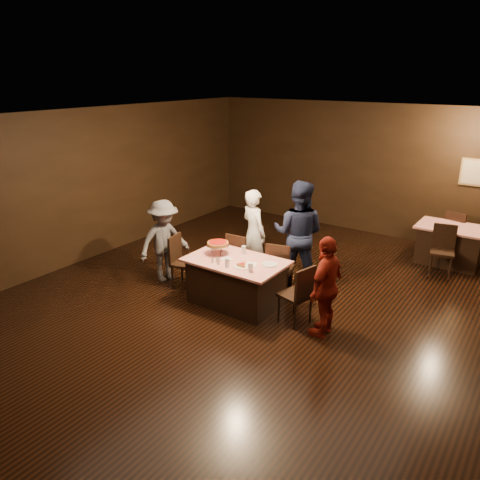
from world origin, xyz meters
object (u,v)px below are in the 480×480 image
at_px(glass_back, 244,250).
at_px(diner_red_shirt, 326,287).
at_px(diner_white_jacket, 254,233).
at_px(diner_grey_knit, 164,241).
at_px(main_table, 236,282).
at_px(glass_front_left, 227,263).
at_px(chair_far_right, 280,267).
at_px(chair_end_right, 295,294).
at_px(plate_empty, 270,264).
at_px(chair_far_left, 242,257).
at_px(chair_end_left, 185,262).
at_px(chair_back_far, 457,233).
at_px(chair_back_near, 442,251).
at_px(back_table, 450,245).
at_px(pizza_stand, 218,244).
at_px(glass_front_right, 250,267).
at_px(diner_navy_hoodie, 298,234).

bearing_deg(glass_back, diner_red_shirt, -12.12).
height_order(diner_white_jacket, diner_grey_knit, diner_white_jacket).
bearing_deg(main_table, diner_red_shirt, -2.05).
height_order(glass_front_left, glass_back, same).
relative_size(chair_far_right, diner_white_jacket, 0.58).
height_order(main_table, chair_end_right, chair_end_right).
xyz_separation_m(plate_empty, glass_front_left, (-0.50, -0.45, 0.06)).
bearing_deg(chair_far_left, main_table, 116.36).
height_order(chair_far_left, glass_front_left, chair_far_left).
relative_size(chair_end_left, chair_back_far, 1.00).
bearing_deg(plate_empty, chair_end_left, -174.81).
xyz_separation_m(chair_far_right, chair_back_near, (2.11, 2.41, 0.00)).
xyz_separation_m(back_table, chair_end_right, (-1.41, -3.86, 0.09)).
xyz_separation_m(chair_end_right, chair_back_far, (1.41, 4.46, 0.00)).
bearing_deg(back_table, chair_back_far, 90.00).
height_order(chair_end_left, plate_empty, chair_end_left).
distance_m(plate_empty, glass_back, 0.62).
distance_m(main_table, pizza_stand, 0.70).
relative_size(chair_far_left, chair_end_right, 1.00).
bearing_deg(back_table, main_table, -123.01).
bearing_deg(pizza_stand, chair_far_right, 41.19).
xyz_separation_m(main_table, back_table, (2.51, 3.86, 0.00)).
bearing_deg(glass_front_right, diner_white_jacket, 121.52).
relative_size(chair_far_right, pizza_stand, 2.50).
relative_size(chair_far_left, diner_navy_hoodie, 0.50).
height_order(chair_far_right, diner_grey_knit, diner_grey_knit).
height_order(chair_end_right, diner_navy_hoodie, diner_navy_hoodie).
height_order(chair_far_right, glass_back, chair_far_right).
distance_m(chair_end_right, chair_back_near, 3.46).
height_order(back_table, plate_empty, plate_empty).
xyz_separation_m(chair_far_left, diner_grey_knit, (-1.21, -0.72, 0.28)).
bearing_deg(chair_far_right, diner_navy_hoodie, -110.35).
xyz_separation_m(main_table, diner_navy_hoodie, (0.45, 1.27, 0.57)).
bearing_deg(main_table, chair_back_far, 60.65).
relative_size(back_table, chair_end_left, 1.37).
height_order(chair_end_right, diner_red_shirt, diner_red_shirt).
bearing_deg(glass_back, glass_front_left, -80.54).
height_order(main_table, diner_navy_hoodie, diner_navy_hoodie).
height_order(chair_end_right, diner_white_jacket, diner_white_jacket).
relative_size(back_table, chair_far_left, 1.37).
bearing_deg(diner_white_jacket, chair_end_left, 81.94).
bearing_deg(glass_front_left, diner_white_jacket, 107.59).
distance_m(diner_white_jacket, pizza_stand, 1.11).
distance_m(chair_back_far, glass_front_left, 5.37).
xyz_separation_m(chair_end_left, glass_front_right, (1.55, -0.25, 0.37)).
bearing_deg(main_table, glass_front_left, -80.54).
distance_m(chair_far_right, diner_grey_knit, 2.15).
xyz_separation_m(chair_back_near, diner_white_jacket, (-2.92, -2.00, 0.35)).
bearing_deg(diner_white_jacket, chair_far_right, 176.37).
bearing_deg(glass_back, pizza_stand, -144.46).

